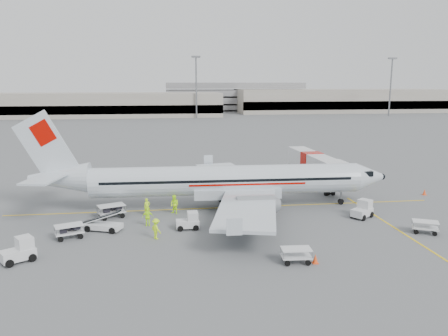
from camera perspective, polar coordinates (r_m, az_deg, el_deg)
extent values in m
plane|color=#56595B|center=(45.39, 0.33, -5.19)|extent=(360.00, 360.00, 0.00)
cube|color=yellow|center=(45.39, 0.33, -5.19)|extent=(44.00, 0.20, 0.01)
cube|color=yellow|center=(42.36, 21.17, -7.15)|extent=(0.20, 20.00, 0.01)
cone|color=#FD4A17|center=(55.42, 24.72, -2.85)|extent=(0.44, 0.44, 0.71)
cone|color=#FD4A17|center=(56.97, 0.42, -1.55)|extent=(0.34, 0.34, 0.55)
cone|color=#FD4A17|center=(32.51, 11.84, -11.50)|extent=(0.43, 0.43, 0.70)
imported|color=#B9F218|center=(43.38, -10.02, -5.00)|extent=(0.69, 0.55, 1.66)
imported|color=#B9F218|center=(43.30, -6.48, -4.77)|extent=(1.16, 1.15, 1.89)
imported|color=#B9F218|center=(36.75, -8.85, -7.85)|extent=(1.18, 1.29, 1.74)
imported|color=#B9F218|center=(40.12, -9.93, -6.31)|extent=(1.01, 0.48, 1.68)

